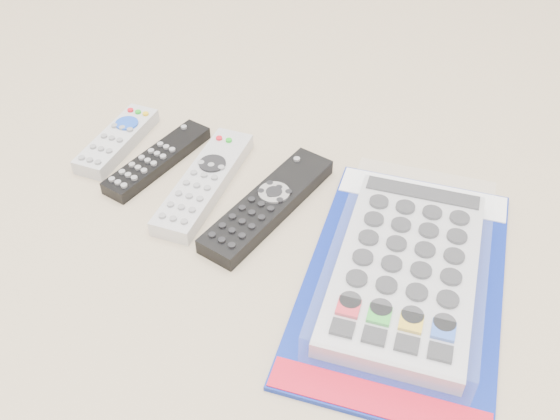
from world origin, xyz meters
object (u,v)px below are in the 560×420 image
at_px(remote_small_grey, 117,140).
at_px(remote_slim_black, 157,160).
at_px(remote_silver_dvd, 205,182).
at_px(remote_large_black, 268,204).
at_px(jumbo_remote_packaged, 406,267).

distance_m(remote_small_grey, remote_slim_black, 0.08).
relative_size(remote_silver_dvd, remote_large_black, 0.95).
height_order(remote_slim_black, remote_silver_dvd, remote_silver_dvd).
bearing_deg(remote_small_grey, remote_large_black, -10.50).
height_order(remote_small_grey, remote_silver_dvd, same).
distance_m(remote_silver_dvd, jumbo_remote_packaged, 0.29).
relative_size(remote_small_grey, remote_large_black, 0.69).
relative_size(remote_small_grey, remote_slim_black, 0.86).
xyz_separation_m(remote_silver_dvd, jumbo_remote_packaged, (0.29, -0.05, 0.01)).
bearing_deg(remote_small_grey, remote_silver_dvd, -13.20).
xyz_separation_m(remote_small_grey, jumbo_remote_packaged, (0.45, -0.07, 0.01)).
relative_size(remote_slim_black, jumbo_remote_packaged, 0.48).
bearing_deg(remote_slim_black, jumbo_remote_packaged, 0.65).
bearing_deg(remote_small_grey, remote_slim_black, -12.40).
bearing_deg(remote_silver_dvd, jumbo_remote_packaged, -13.45).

